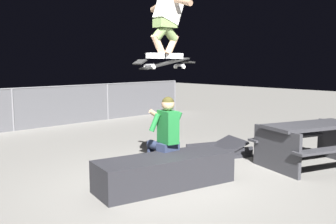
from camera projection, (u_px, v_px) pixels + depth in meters
ground_plane at (172, 183)px, 5.74m from camera, size 40.00×40.00×0.00m
ledge_box_main at (165, 171)px, 5.53m from camera, size 2.16×1.09×0.46m
person_sitting_on_ledge at (165, 133)px, 5.92m from camera, size 0.59×0.78×1.29m
skateboard at (165, 64)px, 5.51m from camera, size 1.03×0.28×0.17m
skater_airborne at (168, 16)px, 5.46m from camera, size 0.63×0.89×1.12m
kicker_ramp at (219, 152)px, 7.44m from camera, size 1.16×1.06×0.40m
picnic_table_back at (311, 138)px, 6.60m from camera, size 2.04×1.81×0.75m
fence_back at (13, 108)px, 9.96m from camera, size 12.05×0.05×1.14m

